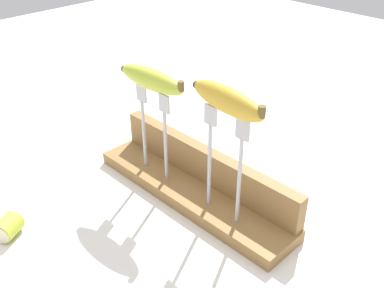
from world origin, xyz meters
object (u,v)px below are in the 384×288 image
Objects in this scene: fork_stand_left at (154,124)px; fork_stand_right at (225,156)px; banana_raised_left at (151,79)px; fork_fallen_near at (269,188)px; banana_raised_right at (227,100)px; banana_chunk_near at (8,227)px.

fork_stand_left is 0.91× the size of fork_stand_right.
banana_raised_left reaches higher than fork_fallen_near.
banana_raised_right is at bearing 0.00° from fork_stand_left.
fork_fallen_near is 2.94× the size of banana_chunk_near.
banana_chunk_near reaches higher than fork_fallen_near.
fork_stand_left is 1.14× the size of banana_raised_right.
banana_chunk_near is at bearing -129.42° from fork_stand_right.
banana_raised_left is 2.91× the size of banana_chunk_near.
banana_raised_right is at bearing -90.46° from fork_fallen_near.
fork_stand_left is 0.10m from banana_raised_left.
banana_chunk_near is (-0.24, -0.30, -0.23)m from banana_raised_right.
banana_raised_right reaches higher than fork_stand_left.
fork_stand_right is (0.19, 0.00, 0.01)m from fork_stand_left.
fork_stand_right is 1.22× the size of fork_fallen_near.
banana_raised_left is 0.99× the size of fork_fallen_near.
fork_stand_left is 0.22m from banana_raised_right.
fork_stand_left reaches higher than banana_chunk_near.
fork_stand_right is 0.11m from banana_raised_right.
banana_chunk_near is at bearing -119.15° from fork_fallen_near.
banana_chunk_near is (-0.06, -0.30, -0.21)m from banana_raised_left.
fork_stand_left is 0.19m from fork_stand_right.
fork_stand_right reaches higher than fork_stand_left.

